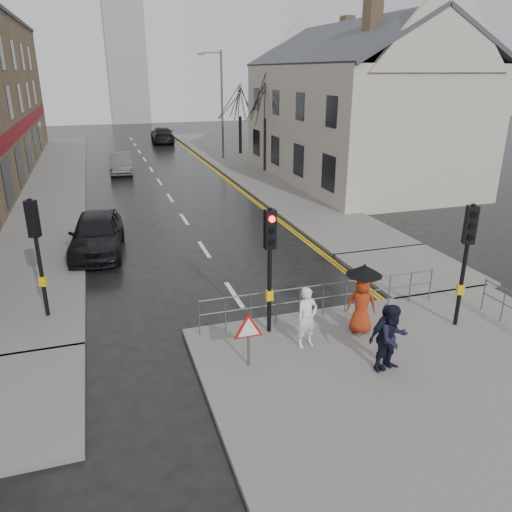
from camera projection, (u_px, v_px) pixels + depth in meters
ground at (264, 340)px, 13.16m from camera, size 120.00×120.00×0.00m
near_pavement at (446, 394)px, 10.87m from camera, size 10.00×9.00×0.14m
left_pavement at (53, 181)px, 31.80m from camera, size 4.00×44.00×0.14m
right_pavement at (240, 165)px, 37.31m from camera, size 4.00×40.00×0.14m
pavement_bridge_right at (411, 269)px, 17.67m from camera, size 4.00×4.20×0.14m
building_right_cream at (355, 103)px, 30.99m from camera, size 9.00×16.40×10.10m
church_tower at (125, 52)px, 65.78m from camera, size 5.00×5.00×18.00m
traffic_signal_near_left at (270, 250)px, 12.53m from camera, size 0.28×0.27×3.40m
traffic_signal_near_right at (467, 245)px, 12.89m from camera, size 0.34×0.33×3.40m
traffic_signal_far_left at (36, 238)px, 13.41m from camera, size 0.34×0.33×3.40m
guard_railing_front at (324, 292)px, 13.95m from camera, size 7.14×0.04×1.00m
warning_sign at (248, 331)px, 11.49m from camera, size 0.80×0.07×1.35m
street_lamp at (220, 98)px, 38.17m from camera, size 1.83×0.25×8.00m
tree_near at (266, 95)px, 33.15m from camera, size 2.40×2.40×6.58m
tree_far at (240, 100)px, 40.68m from camera, size 2.40×2.40×5.64m
pedestrian_a at (307, 317)px, 12.37m from camera, size 0.64×0.48×1.58m
pedestrian_b at (393, 338)px, 11.37m from camera, size 0.85×0.70×1.62m
pedestrian_with_umbrella at (362, 294)px, 12.96m from camera, size 0.96×0.96×1.90m
pedestrian_d at (385, 337)px, 11.47m from camera, size 1.01×0.63×1.60m
car_parked at (97, 233)px, 19.20m from camera, size 2.35×4.85×1.60m
car_mid at (121, 163)px, 34.37m from camera, size 1.72×4.30×1.39m
car_far at (162, 135)px, 48.93m from camera, size 2.48×5.35×1.51m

